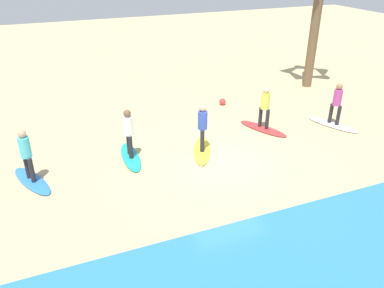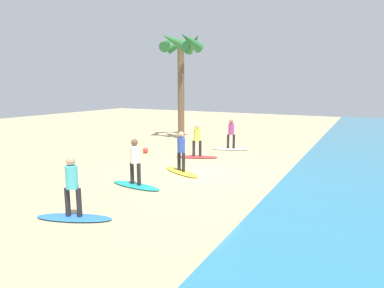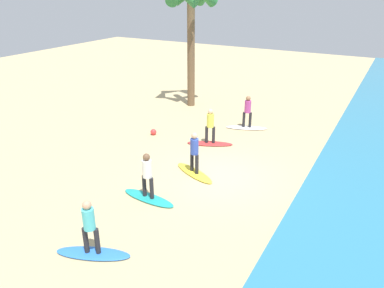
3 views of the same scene
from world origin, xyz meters
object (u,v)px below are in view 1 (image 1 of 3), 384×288
Objects in this scene: surfer_white at (337,101)px; surfboard_yellow at (202,150)px; surfer_blue at (26,152)px; surfboard_blue at (32,181)px; surfboard_red at (263,128)px; surfer_red at (265,104)px; surfer_yellow at (203,124)px; surfer_teal at (128,130)px; surfboard_teal at (131,157)px; surfboard_white at (333,125)px; beach_ball at (222,102)px.

surfer_white is 0.78× the size of surfboard_yellow.
surfer_white and surfer_blue have the same top height.
surfer_blue is (5.52, -0.14, 0.99)m from surfboard_yellow.
surfer_white is 11.22m from surfboard_blue.
surfer_blue reaches higher than surfboard_red.
surfer_red is 3.00m from surfer_yellow.
surfboard_red is (2.76, -0.72, -0.99)m from surfer_white.
surfer_white is 11.17m from surfer_blue.
surfboard_red is at bearing -176.88° from surfer_teal.
surfer_yellow is at bearing 14.98° from surfer_red.
surfer_yellow is 2.64m from surfboard_teal.
surfer_white is 3.02m from surfboard_red.
surfboard_yellow is 5.52m from surfboard_blue.
surfer_blue is (3.11, 0.35, 0.00)m from surfer_teal.
surfer_blue is (-0.00, 0.00, 0.99)m from surfboard_blue.
surfer_white is 2.85m from surfer_red.
surfer_yellow is 1.00× the size of surfer_blue.
surfboard_yellow is 2.64m from surfer_teal.
surfboard_teal is (8.06, -0.43, 0.00)m from surfboard_white.
surfboard_red is 7.13× the size of beach_ball.
surfboard_yellow is at bearing 14.98° from surfer_red.
surfer_white reaches higher than surfboard_yellow.
surfboard_teal is at bearing 73.99° from surfboard_blue.
surfboard_white is at bearing 180.00° from surfer_white.
beach_ball is (0.29, -2.97, -0.89)m from surfer_red.
surfer_teal is (8.06, -0.43, 0.00)m from surfer_white.
surfer_blue is at bearing -112.25° from surfboard_white.
surfer_teal is at bearing 3.68° from surfboard_teal.
surfer_white and surfer_yellow have the same top height.
surfer_teal is at bearing 3.12° from surfer_red.
beach_ball reaches higher than surfboard_yellow.
surfer_yellow is (-0.00, 0.00, 0.99)m from surfboard_yellow.
surfer_red reaches higher than surfboard_teal.
surfer_red is at bearing -176.88° from surfer_teal.
surfer_yellow is 0.78× the size of surfboard_blue.
surfer_white reaches higher than surfboard_white.
surfer_white is 1.00× the size of surfer_blue.
surfer_red is 0.78× the size of surfboard_blue.
beach_ball is at bearing -84.51° from surfer_red.
surfer_white is at bearing 67.18° from surfboard_blue.
surfer_teal is at bearing -3.06° from surfer_white.
surfboard_teal is (5.30, 0.29, 0.00)m from surfboard_red.
surfboard_teal is at bearing -90.00° from surfer_teal.
surfer_red is 0.78× the size of surfboard_teal.
surfboard_red is 1.28× the size of surfer_teal.
surfer_red is 5.40m from surfboard_teal.
surfer_blue is (8.41, 0.64, 0.99)m from surfboard_red.
surfer_red reaches higher than surfboard_yellow.
surfer_white is 5.66m from surfer_yellow.
surfer_white is 1.00× the size of surfer_yellow.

